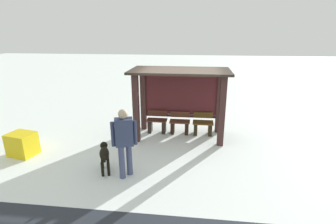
# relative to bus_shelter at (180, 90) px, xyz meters

# --- Properties ---
(ground_plane) EXTENTS (60.00, 60.00, 0.00)m
(ground_plane) POSITION_rel_bus_shelter_xyz_m (0.00, -0.16, -1.57)
(ground_plane) COLOR white
(bus_shelter) EXTENTS (3.11, 1.58, 2.24)m
(bus_shelter) POSITION_rel_bus_shelter_xyz_m (0.00, 0.00, 0.00)
(bus_shelter) COLOR #3B2322
(bus_shelter) RESTS_ON ground
(bench_left_inside) EXTENTS (0.69, 0.37, 0.75)m
(bench_left_inside) POSITION_rel_bus_shelter_xyz_m (-0.79, 0.10, -1.26)
(bench_left_inside) COLOR #4F291F
(bench_left_inside) RESTS_ON ground
(bench_center_inside) EXTENTS (0.69, 0.38, 0.73)m
(bench_center_inside) POSITION_rel_bus_shelter_xyz_m (0.00, 0.10, -1.26)
(bench_center_inside) COLOR #58301F
(bench_center_inside) RESTS_ON ground
(bench_right_inside) EXTENTS (0.69, 0.42, 0.73)m
(bench_right_inside) POSITION_rel_bus_shelter_xyz_m (0.79, 0.10, -1.26)
(bench_right_inside) COLOR brown
(bench_right_inside) RESTS_ON ground
(person_walking) EXTENTS (0.60, 0.37, 1.71)m
(person_walking) POSITION_rel_bus_shelter_xyz_m (-1.10, -2.74, -0.57)
(person_walking) COLOR #353F5F
(person_walking) RESTS_ON ground
(dog) EXTENTS (0.45, 0.84, 0.65)m
(dog) POSITION_rel_bus_shelter_xyz_m (-1.69, -2.57, -1.10)
(dog) COLOR black
(dog) RESTS_ON ground
(grit_bin) EXTENTS (0.80, 0.69, 0.65)m
(grit_bin) POSITION_rel_bus_shelter_xyz_m (-4.32, -2.00, -1.24)
(grit_bin) COLOR yellow
(grit_bin) RESTS_ON ground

